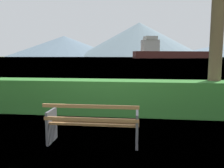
{
  "coord_description": "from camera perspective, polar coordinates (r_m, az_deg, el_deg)",
  "views": [
    {
      "loc": [
        0.9,
        -4.34,
        1.77
      ],
      "look_at": [
        0.0,
        3.14,
        0.83
      ],
      "focal_mm": 36.14,
      "sensor_mm": 36.0,
      "label": 1
    }
  ],
  "objects": [
    {
      "name": "water_surface",
      "position": [
        311.32,
        6.74,
        6.72
      ],
      "size": [
        620.0,
        620.0,
        0.0
      ],
      "primitive_type": "plane",
      "color": "slate",
      "rests_on": "ground_plane"
    },
    {
      "name": "distant_hills",
      "position": [
        572.17,
        12.38,
        9.85
      ],
      "size": [
        831.97,
        432.76,
        84.12
      ],
      "color": "slate",
      "rests_on": "ground_plane"
    },
    {
      "name": "cargo_ship_large",
      "position": [
        184.52,
        14.64,
        7.78
      ],
      "size": [
        69.93,
        28.37,
        16.78
      ],
      "color": "#471E19",
      "rests_on": "water_surface"
    },
    {
      "name": "ground_plane",
      "position": [
        4.78,
        -4.65,
        -14.67
      ],
      "size": [
        1400.0,
        1400.0,
        0.0
      ],
      "primitive_type": "plane",
      "color": "olive"
    },
    {
      "name": "park_bench",
      "position": [
        4.58,
        -4.86,
        -9.94
      ],
      "size": [
        1.84,
        0.58,
        0.87
      ],
      "color": "olive",
      "rests_on": "ground_plane"
    },
    {
      "name": "hedge_row",
      "position": [
        6.93,
        -0.72,
        -3.29
      ],
      "size": [
        8.66,
        0.87,
        1.04
      ],
      "primitive_type": "cube",
      "color": "#2D6B28",
      "rests_on": "ground_plane"
    }
  ]
}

